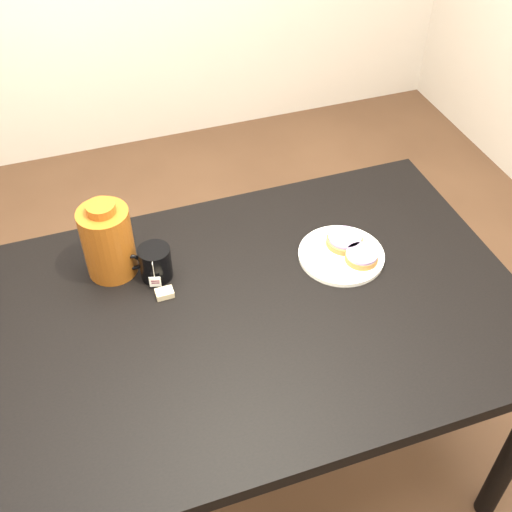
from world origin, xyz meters
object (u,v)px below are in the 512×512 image
at_px(bagel_back, 345,240).
at_px(bagel_package, 108,241).
at_px(bagel_front, 362,256).
at_px(table, 248,331).
at_px(plate, 341,254).
at_px(mug, 155,263).
at_px(teabag_pouch, 165,293).

distance_m(bagel_back, bagel_package, 0.63).
xyz_separation_m(bagel_back, bagel_package, (-0.62, 0.12, 0.08)).
relative_size(bagel_back, bagel_front, 1.00).
height_order(bagel_back, bagel_package, bagel_package).
height_order(table, bagel_back, bagel_back).
bearing_deg(bagel_back, plate, -125.07).
bearing_deg(bagel_back, bagel_front, -77.53).
height_order(mug, teabag_pouch, mug).
distance_m(bagel_back, teabag_pouch, 0.51).
height_order(bagel_back, bagel_front, same).
bearing_deg(plate, mug, 169.23).
height_order(mug, bagel_package, bagel_package).
bearing_deg(bagel_back, bagel_package, 168.92).
bearing_deg(mug, table, -28.67).
relative_size(table, teabag_pouch, 31.11).
bearing_deg(bagel_front, table, -170.19).
bearing_deg(bagel_package, bagel_front, -17.03).
bearing_deg(bagel_package, plate, -14.53).
xyz_separation_m(plate, bagel_package, (-0.59, 0.15, 0.09)).
relative_size(bagel_back, teabag_pouch, 2.77).
bearing_deg(bagel_front, bagel_back, 102.47).
bearing_deg(bagel_package, bagel_back, -11.08).
height_order(bagel_back, mug, mug).
relative_size(plate, teabag_pouch, 5.17).
xyz_separation_m(plate, bagel_front, (0.04, -0.04, 0.02)).
distance_m(table, teabag_pouch, 0.24).
relative_size(table, mug, 10.49).
bearing_deg(plate, teabag_pouch, 178.22).
xyz_separation_m(table, mug, (-0.19, 0.19, 0.13)).
bearing_deg(plate, bagel_back, 54.93).
bearing_deg(mug, teabag_pouch, -70.31).
height_order(table, mug, mug).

